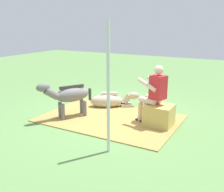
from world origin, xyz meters
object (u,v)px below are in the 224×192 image
pony_lying (110,100)px  person_seated (154,92)px  hay_bale (159,116)px  pony_standing (69,95)px  tent_pole_left (108,90)px

pony_lying → person_seated: bearing=156.9°
hay_bale → pony_lying: size_ratio=0.47×
person_seated → pony_standing: bearing=17.4°
hay_bale → person_seated: person_seated is taller
hay_bale → tent_pole_left: tent_pole_left is taller
pony_standing → tent_pole_left: bearing=148.2°
hay_bale → person_seated: (0.16, -0.04, 0.51)m
hay_bale → pony_standing: (2.07, 0.56, 0.32)m
person_seated → tent_pole_left: bearing=82.8°
pony_lying → tent_pole_left: 2.77m
hay_bale → pony_lying: bearing=-22.1°
person_seated → pony_lying: bearing=-23.1°
tent_pole_left → person_seated: bearing=-97.2°
pony_standing → pony_lying: 1.35m
pony_lying → tent_pole_left: bearing=118.9°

